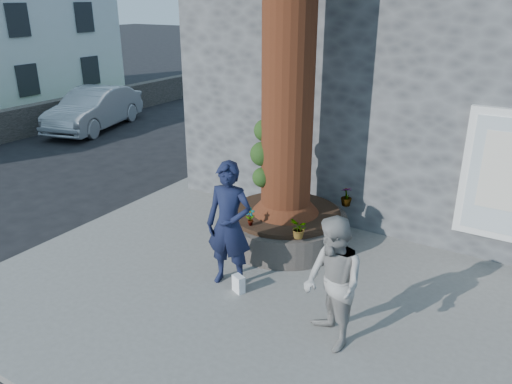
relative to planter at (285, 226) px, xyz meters
The scene contains 13 objects.
ground 2.19m from the planter, 111.80° to the right, with size 120.00×120.00×0.00m, color black.
pavement 1.27m from the planter, 55.01° to the right, with size 9.00×8.00×0.12m, color slate.
yellow_line 4.00m from the planter, 165.44° to the right, with size 0.10×30.00×0.01m, color yellow.
stone_shop 6.12m from the planter, 71.86° to the left, with size 10.30×8.30×6.30m.
planter is the anchor object (origin of this frame).
man 1.90m from the planter, 91.33° to the right, with size 0.74×0.49×2.03m, color #121834.
woman 3.07m from the planter, 49.92° to the right, with size 0.87×0.68×1.80m, color #9A9793.
shopping_bag 1.95m from the planter, 83.07° to the right, with size 0.20×0.12×0.28m, color white.
car_silver 10.99m from the planter, 156.52° to the left, with size 1.52×4.35×1.43m, color #A8AAB0.
plant_a 1.00m from the planter, 105.19° to the right, with size 0.17×0.11×0.32m, color gray.
plant_b 1.30m from the planter, 135.00° to the left, with size 0.20×0.19×0.36m, color gray.
plant_c 1.30m from the planter, 45.00° to the left, with size 0.21×0.21×0.38m, color gray.
plant_d 1.21m from the planter, 49.92° to the right, with size 0.31×0.28×0.34m, color gray.
Camera 1 is at (4.78, -5.48, 4.44)m, focal length 35.00 mm.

